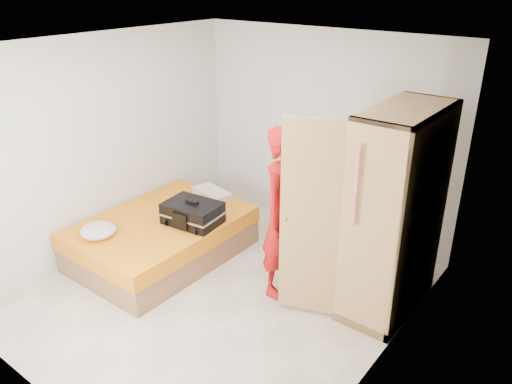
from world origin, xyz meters
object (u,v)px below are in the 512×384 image
Objects in this scene: person at (286,214)px; suitcase at (192,213)px; bed at (162,238)px; wardrobe at (389,218)px; round_cushion at (98,230)px.

suitcase is at bearing 100.26° from person.
bed is at bearing -160.72° from suitcase.
suitcase is at bearing 26.05° from bed.
wardrobe is 1.14× the size of person.
bed is 2.89× the size of suitcase.
person is 1.25m from suitcase.
person is at bearing 12.08° from bed.
wardrobe reaches higher than person.
suitcase is at bearing 55.63° from round_cushion.
person is at bearing 29.85° from round_cushion.
round_cushion is (-2.74, -1.43, -0.42)m from wardrobe.
suitcase is 1.06m from round_cushion.
round_cushion reaches higher than bed.
round_cushion is at bearing -108.85° from bed.
wardrobe is at bearing 27.54° from round_cushion.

